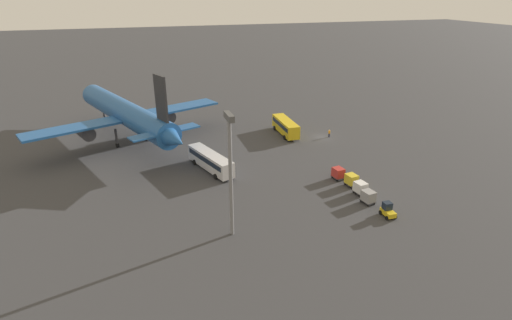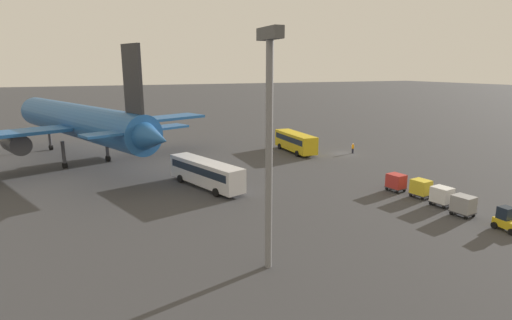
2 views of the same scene
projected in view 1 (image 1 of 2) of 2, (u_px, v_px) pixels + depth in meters
name	position (u px, v px, depth m)	size (l,w,h in m)	color
ground_plane	(322.00, 137.00, 89.23)	(600.00, 600.00, 0.00)	#38383A
airplane	(126.00, 113.00, 83.87)	(46.47, 40.20, 17.07)	#1E5193
shuttle_bus_near	(286.00, 126.00, 90.29)	(10.98, 3.36, 3.33)	gold
shuttle_bus_far	(210.00, 160.00, 72.30)	(12.64, 6.26, 3.27)	silver
baggage_tug	(388.00, 210.00, 57.91)	(2.44, 1.69, 2.10)	gold
worker_person	(329.00, 133.00, 88.92)	(0.38, 0.38, 1.74)	#1E1E2D
cargo_cart_grey	(368.00, 196.00, 61.27)	(2.22, 1.95, 2.06)	#38383D
cargo_cart_white	(360.00, 187.00, 64.03)	(2.22, 1.95, 2.06)	#38383D
cargo_cart_yellow	(351.00, 179.00, 66.69)	(2.22, 1.95, 2.06)	#38383D
cargo_cart_red	(338.00, 173.00, 69.09)	(2.22, 1.95, 2.06)	#38383D
light_pole	(230.00, 163.00, 49.86)	(2.80, 0.70, 16.92)	slate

